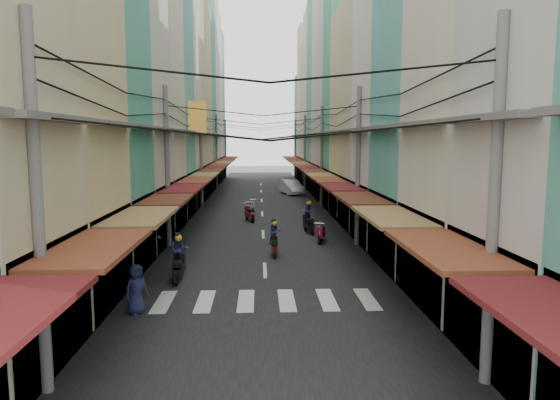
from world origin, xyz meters
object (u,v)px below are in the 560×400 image
object	(u,v)px
market_umbrella	(442,229)
bicycle	(378,244)
traffic_sign	(396,231)
white_car	(291,194)

from	to	relation	value
market_umbrella	bicycle	bearing A→B (deg)	101.20
market_umbrella	traffic_sign	xyz separation A→B (m)	(-2.16, -1.00, 0.12)
market_umbrella	white_car	bearing A→B (deg)	98.03
white_car	market_umbrella	bearing A→B (deg)	-96.85
bicycle	market_umbrella	world-z (taller)	market_umbrella
traffic_sign	white_car	bearing A→B (deg)	93.82
white_car	traffic_sign	world-z (taller)	traffic_sign
bicycle	market_umbrella	size ratio (longest dim) A/B	0.73
bicycle	market_umbrella	distance (m)	6.36
white_car	traffic_sign	size ratio (longest dim) A/B	1.82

